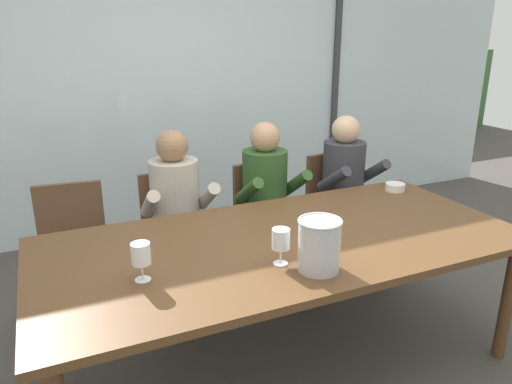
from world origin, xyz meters
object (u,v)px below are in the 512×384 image
(dining_table, at_px, (284,249))
(tasting_bowl, at_px, (395,187))
(wine_glass_near_bucket, at_px, (141,255))
(chair_near_curtain, at_px, (73,243))
(chair_center, at_px, (266,213))
(person_charcoal_jacket, at_px, (349,184))
(wine_glass_by_left_taster, at_px, (281,241))
(person_beige_jumper, at_px, (178,209))
(person_olive_shirt, at_px, (270,196))
(ice_bucket_primary, at_px, (319,244))
(chair_left_of_center, at_px, (175,226))
(chair_right_of_center, at_px, (335,200))

(dining_table, distance_m, tasting_bowl, 1.13)
(wine_glass_near_bucket, bearing_deg, chair_near_curtain, 101.25)
(chair_center, relative_size, person_charcoal_jacket, 0.73)
(tasting_bowl, xyz_separation_m, wine_glass_by_left_taster, (-1.20, -0.64, 0.09))
(chair_near_curtain, bearing_deg, person_beige_jumper, -7.37)
(wine_glass_by_left_taster, bearing_deg, person_olive_shirt, 66.35)
(wine_glass_near_bucket, bearing_deg, ice_bucket_primary, -17.11)
(chair_center, bearing_deg, dining_table, -116.04)
(person_charcoal_jacket, relative_size, wine_glass_near_bucket, 6.82)
(chair_left_of_center, xyz_separation_m, chair_right_of_center, (1.31, -0.00, 0.00))
(chair_near_curtain, distance_m, chair_center, 1.35)
(person_charcoal_jacket, relative_size, tasting_bowl, 9.08)
(person_olive_shirt, relative_size, tasting_bowl, 9.08)
(chair_center, distance_m, person_olive_shirt, 0.21)
(chair_right_of_center, bearing_deg, wine_glass_by_left_taster, -139.54)
(chair_center, relative_size, ice_bucket_primary, 3.58)
(wine_glass_by_left_taster, xyz_separation_m, wine_glass_near_bucket, (-0.61, 0.11, 0.00))
(person_beige_jumper, relative_size, tasting_bowl, 9.08)
(wine_glass_near_bucket, bearing_deg, chair_right_of_center, 32.90)
(tasting_bowl, bearing_deg, dining_table, -159.37)
(chair_left_of_center, distance_m, person_beige_jumper, 0.22)
(person_olive_shirt, relative_size, person_charcoal_jacket, 1.00)
(dining_table, xyz_separation_m, chair_near_curtain, (-0.99, 1.00, -0.19))
(chair_right_of_center, xyz_separation_m, person_beige_jumper, (-1.31, -0.14, 0.17))
(person_beige_jumper, distance_m, wine_glass_by_left_taster, 1.13)
(dining_table, relative_size, ice_bucket_primary, 10.37)
(person_beige_jumper, bearing_deg, wine_glass_near_bucket, -112.84)
(chair_near_curtain, bearing_deg, chair_center, 3.67)
(dining_table, xyz_separation_m, ice_bucket_primary, (-0.01, -0.37, 0.18))
(chair_left_of_center, distance_m, chair_center, 0.68)
(dining_table, height_order, person_olive_shirt, person_olive_shirt)
(chair_center, bearing_deg, wine_glass_by_left_taster, -118.25)
(chair_center, distance_m, chair_right_of_center, 0.63)
(dining_table, bearing_deg, tasting_bowl, 20.63)
(chair_left_of_center, relative_size, chair_center, 1.00)
(chair_left_of_center, height_order, person_beige_jumper, person_beige_jumper)
(chair_right_of_center, bearing_deg, person_olive_shirt, -175.00)
(chair_left_of_center, height_order, chair_right_of_center, same)
(chair_right_of_center, relative_size, wine_glass_near_bucket, 4.99)
(chair_left_of_center, xyz_separation_m, tasting_bowl, (1.37, -0.60, 0.28))
(chair_near_curtain, relative_size, person_charcoal_jacket, 0.73)
(chair_right_of_center, relative_size, wine_glass_by_left_taster, 4.99)
(chair_near_curtain, relative_size, chair_right_of_center, 1.00)
(tasting_bowl, bearing_deg, chair_left_of_center, 156.39)
(person_beige_jumper, distance_m, person_charcoal_jacket, 1.34)
(tasting_bowl, distance_m, wine_glass_by_left_taster, 1.36)
(chair_right_of_center, bearing_deg, person_beige_jumper, 178.95)
(chair_near_curtain, distance_m, wine_glass_by_left_taster, 1.55)
(person_beige_jumper, bearing_deg, ice_bucket_primary, -74.85)
(dining_table, bearing_deg, person_olive_shirt, 68.51)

